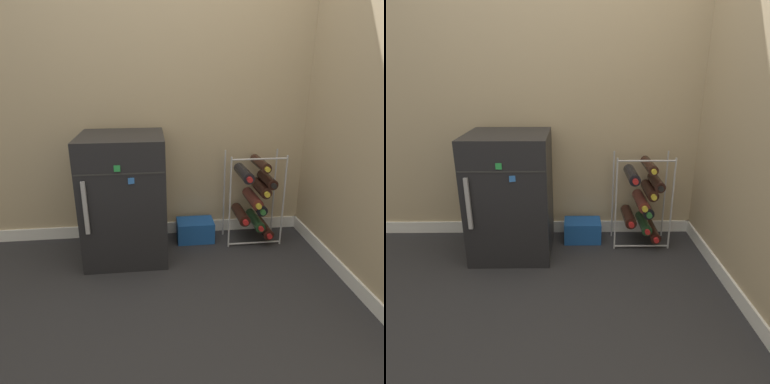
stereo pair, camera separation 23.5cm
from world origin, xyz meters
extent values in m
plane|color=#28282B|center=(0.00, 0.00, 0.00)|extent=(14.00, 14.00, 0.00)
cube|color=tan|center=(0.00, 0.60, 1.25)|extent=(6.74, 0.06, 2.50)
cube|color=white|center=(0.00, 0.56, 0.04)|extent=(6.74, 0.01, 0.09)
cube|color=black|center=(-0.45, 0.29, 0.41)|extent=(0.53, 0.50, 0.83)
cube|color=#2D2D2D|center=(-0.45, 0.04, 0.65)|extent=(0.52, 0.00, 0.01)
cube|color=#9E9EA3|center=(-0.66, 0.02, 0.46)|extent=(0.02, 0.02, 0.32)
cube|color=green|center=(-0.46, 0.03, 0.68)|extent=(0.04, 0.01, 0.04)
cube|color=blue|center=(-0.39, 0.03, 0.61)|extent=(0.04, 0.02, 0.04)
cylinder|color=#B2B2B7|center=(0.26, 0.29, 0.33)|extent=(0.01, 0.01, 0.67)
cylinder|color=#B2B2B7|center=(0.64, 0.29, 0.33)|extent=(0.01, 0.01, 0.67)
cylinder|color=#B2B2B7|center=(0.26, 0.49, 0.33)|extent=(0.01, 0.01, 0.67)
cylinder|color=#B2B2B7|center=(0.64, 0.49, 0.33)|extent=(0.01, 0.01, 0.67)
cylinder|color=#B2B2B7|center=(0.45, 0.29, 0.02)|extent=(0.38, 0.01, 0.01)
cylinder|color=#B2B2B7|center=(0.45, 0.29, 0.65)|extent=(0.38, 0.01, 0.01)
cylinder|color=black|center=(0.54, 0.39, 0.10)|extent=(0.07, 0.29, 0.07)
cylinder|color=red|center=(0.54, 0.23, 0.10)|extent=(0.04, 0.02, 0.04)
cylinder|color=#19381E|center=(0.48, 0.39, 0.15)|extent=(0.07, 0.27, 0.07)
cylinder|color=red|center=(0.48, 0.24, 0.15)|extent=(0.03, 0.02, 0.03)
cylinder|color=black|center=(0.36, 0.39, 0.21)|extent=(0.08, 0.26, 0.08)
cylinder|color=red|center=(0.36, 0.25, 0.21)|extent=(0.04, 0.02, 0.04)
cylinder|color=black|center=(0.48, 0.39, 0.28)|extent=(0.08, 0.30, 0.08)
cylinder|color=#2D7033|center=(0.48, 0.23, 0.28)|extent=(0.04, 0.02, 0.04)
cylinder|color=#56231E|center=(0.45, 0.39, 0.33)|extent=(0.08, 0.28, 0.08)
cylinder|color=gold|center=(0.45, 0.24, 0.33)|extent=(0.04, 0.02, 0.04)
cylinder|color=black|center=(0.50, 0.39, 0.41)|extent=(0.08, 0.26, 0.08)
cylinder|color=gold|center=(0.50, 0.25, 0.41)|extent=(0.04, 0.02, 0.04)
cylinder|color=black|center=(0.54, 0.39, 0.47)|extent=(0.07, 0.26, 0.07)
cylinder|color=black|center=(0.54, 0.25, 0.47)|extent=(0.04, 0.02, 0.04)
cylinder|color=black|center=(0.37, 0.39, 0.52)|extent=(0.08, 0.28, 0.08)
cylinder|color=red|center=(0.37, 0.24, 0.52)|extent=(0.04, 0.02, 0.04)
cylinder|color=black|center=(0.49, 0.39, 0.59)|extent=(0.07, 0.28, 0.07)
cylinder|color=gold|center=(0.49, 0.24, 0.59)|extent=(0.03, 0.02, 0.03)
cube|color=#194C9E|center=(0.03, 0.43, 0.08)|extent=(0.27, 0.18, 0.15)
camera|label=1|loc=(-0.26, -1.86, 1.21)|focal=32.00mm
camera|label=2|loc=(-0.03, -1.87, 1.21)|focal=32.00mm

